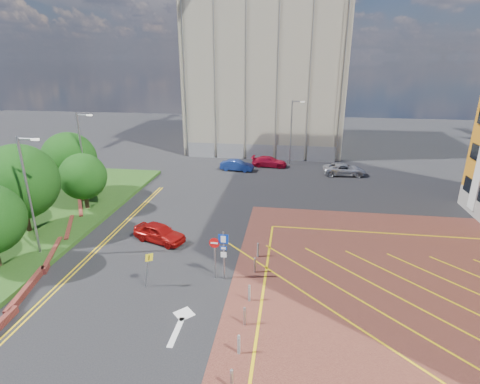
% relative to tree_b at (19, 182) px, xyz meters
% --- Properties ---
extents(ground, '(140.00, 140.00, 0.00)m').
position_rel_tree_b_xyz_m(ground, '(15.50, -5.00, -4.24)').
color(ground, black).
rests_on(ground, ground).
extents(forecourt, '(26.00, 26.00, 0.02)m').
position_rel_tree_b_xyz_m(forecourt, '(29.50, -5.00, -4.23)').
color(forecourt, brown).
rests_on(forecourt, ground).
extents(grass_bed, '(14.00, 32.00, 0.30)m').
position_rel_tree_b_xyz_m(grass_bed, '(-2.50, 1.00, -4.09)').
color(grass_bed, '#234616').
rests_on(grass_bed, ground).
extents(retaining_wall, '(6.06, 20.33, 0.40)m').
position_rel_tree_b_xyz_m(retaining_wall, '(3.70, -3.00, -4.04)').
color(retaining_wall, maroon).
rests_on(retaining_wall, ground).
extents(tree_b, '(5.60, 5.60, 6.74)m').
position_rel_tree_b_xyz_m(tree_b, '(0.00, 0.00, 0.00)').
color(tree_b, '#3D2B1C').
rests_on(tree_b, grass_bed).
extents(tree_c, '(4.00, 4.00, 4.90)m').
position_rel_tree_b_xyz_m(tree_c, '(2.00, 5.00, -1.04)').
color(tree_c, '#3D2B1C').
rests_on(tree_c, grass_bed).
extents(tree_d, '(5.00, 5.00, 6.08)m').
position_rel_tree_b_xyz_m(tree_d, '(-1.00, 8.00, -0.37)').
color(tree_d, '#3D2B1C').
rests_on(tree_d, grass_bed).
extents(lamp_left_near, '(1.53, 0.16, 8.00)m').
position_rel_tree_b_xyz_m(lamp_left_near, '(3.08, -3.00, 0.42)').
color(lamp_left_near, '#9EA0A8').
rests_on(lamp_left_near, grass_bed).
extents(lamp_left_far, '(1.53, 0.16, 8.00)m').
position_rel_tree_b_xyz_m(lamp_left_far, '(1.08, 7.00, 0.42)').
color(lamp_left_far, '#9EA0A8').
rests_on(lamp_left_far, grass_bed).
extents(lamp_back, '(1.53, 0.16, 8.00)m').
position_rel_tree_b_xyz_m(lamp_back, '(19.58, 23.00, 0.12)').
color(lamp_back, '#9EA0A8').
rests_on(lamp_back, ground).
extents(sign_cluster, '(1.17, 0.12, 3.20)m').
position_rel_tree_b_xyz_m(sign_cluster, '(15.80, -4.02, -2.28)').
color(sign_cluster, '#9EA0A8').
rests_on(sign_cluster, ground).
extents(warning_sign, '(0.63, 0.39, 2.25)m').
position_rel_tree_b_xyz_m(warning_sign, '(11.77, -5.47, -2.81)').
color(warning_sign, '#9EA0A8').
rests_on(warning_sign, ground).
extents(bollard_row, '(0.14, 11.14, 0.90)m').
position_rel_tree_b_xyz_m(bollard_row, '(17.80, -6.67, -3.77)').
color(bollard_row, '#9EA0A8').
rests_on(bollard_row, forecourt).
extents(construction_building, '(21.20, 19.20, 22.00)m').
position_rel_tree_b_xyz_m(construction_building, '(15.50, 35.00, 6.76)').
color(construction_building, '#B0A690').
rests_on(construction_building, ground).
extents(construction_fence, '(21.60, 0.06, 2.00)m').
position_rel_tree_b_xyz_m(construction_fence, '(16.50, 25.00, -3.24)').
color(construction_fence, gray).
rests_on(construction_fence, ground).
extents(car_red_left, '(4.34, 2.90, 1.37)m').
position_rel_tree_b_xyz_m(car_red_left, '(10.36, 0.29, -3.55)').
color(car_red_left, '#9F0F0D').
rests_on(car_red_left, ground).
extents(car_blue_back, '(4.08, 1.77, 1.31)m').
position_rel_tree_b_xyz_m(car_blue_back, '(13.25, 19.33, -3.58)').
color(car_blue_back, navy).
rests_on(car_blue_back, ground).
extents(car_red_back, '(4.46, 2.05, 1.26)m').
position_rel_tree_b_xyz_m(car_red_back, '(17.00, 21.64, -3.60)').
color(car_red_back, red).
rests_on(car_red_back, ground).
extents(car_silver_back, '(4.93, 2.49, 1.34)m').
position_rel_tree_b_xyz_m(car_silver_back, '(25.82, 19.29, -3.57)').
color(car_silver_back, silver).
rests_on(car_silver_back, ground).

